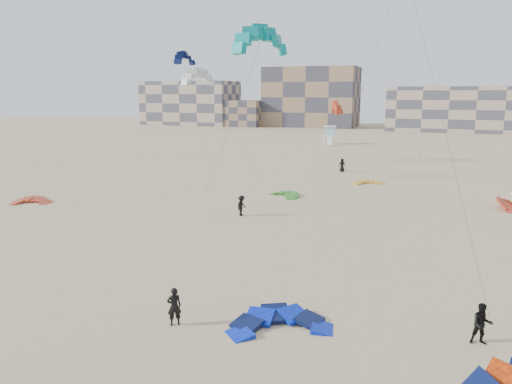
% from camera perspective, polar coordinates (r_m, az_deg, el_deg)
% --- Properties ---
extents(ground, '(320.00, 320.00, 0.00)m').
position_cam_1_polar(ground, '(23.46, -8.53, -15.17)').
color(ground, tan).
rests_on(ground, ground).
extents(kite_ground_blue, '(5.93, 6.02, 1.85)m').
position_cam_1_polar(kite_ground_blue, '(23.33, 2.69, -15.21)').
color(kite_ground_blue, '#0030E7').
rests_on(kite_ground_blue, ground).
extents(kite_ground_red, '(4.84, 4.96, 1.76)m').
position_cam_1_polar(kite_ground_red, '(52.39, -24.32, -1.17)').
color(kite_ground_red, red).
rests_on(kite_ground_red, ground).
extents(kite_ground_green, '(4.78, 4.83, 1.25)m').
position_cam_1_polar(kite_ground_green, '(51.11, 3.31, -0.47)').
color(kite_ground_green, '#208D26').
rests_on(kite_ground_green, ground).
extents(kite_ground_red_far, '(3.73, 3.56, 3.00)m').
position_cam_1_polar(kite_ground_red_far, '(50.91, 26.86, -1.73)').
color(kite_ground_red_far, red).
rests_on(kite_ground_red_far, ground).
extents(kite_ground_yellow, '(4.29, 4.37, 0.57)m').
position_cam_1_polar(kite_ground_yellow, '(59.50, 12.67, 0.95)').
color(kite_ground_yellow, gold).
rests_on(kite_ground_yellow, ground).
extents(kitesurfer_main, '(0.78, 0.74, 1.79)m').
position_cam_1_polar(kitesurfer_main, '(23.46, -9.33, -12.77)').
color(kitesurfer_main, black).
rests_on(kitesurfer_main, ground).
extents(kitesurfer_b, '(1.00, 0.85, 1.80)m').
position_cam_1_polar(kitesurfer_b, '(23.55, 24.42, -13.58)').
color(kitesurfer_b, black).
rests_on(kitesurfer_b, ground).
extents(kitesurfer_c, '(0.80, 1.22, 1.77)m').
position_cam_1_polar(kitesurfer_c, '(42.77, -1.67, -1.57)').
color(kitesurfer_c, black).
rests_on(kitesurfer_c, ground).
extents(kitesurfer_e, '(1.00, 0.78, 1.79)m').
position_cam_1_polar(kitesurfer_e, '(67.57, 9.81, 3.05)').
color(kitesurfer_e, black).
rests_on(kitesurfer_e, ground).
extents(kite_fly_teal_a, '(9.69, 6.35, 14.96)m').
position_cam_1_polar(kite_fly_teal_a, '(42.49, 0.51, 16.63)').
color(kite_fly_teal_a, '#0C868D').
rests_on(kite_fly_teal_a, ground).
extents(kite_fly_grey, '(11.98, 6.10, 12.46)m').
position_cam_1_polar(kite_fly_grey, '(60.18, -6.57, 12.70)').
color(kite_fly_grey, white).
rests_on(kite_fly_grey, ground).
extents(kite_fly_navy, '(6.62, 4.69, 15.46)m').
position_cam_1_polar(kite_fly_navy, '(74.95, -8.18, 14.76)').
color(kite_fly_navy, '#071041').
rests_on(kite_fly_navy, ground).
extents(kite_fly_red, '(4.78, 5.82, 8.35)m').
position_cam_1_polar(kite_fly_red, '(76.65, 9.22, 9.36)').
color(kite_fly_red, red).
rests_on(kite_fly_red, ground).
extents(lifeguard_tower_far, '(3.13, 5.35, 3.70)m').
position_cam_1_polar(lifeguard_tower_far, '(103.87, 8.40, 6.45)').
color(lifeguard_tower_far, white).
rests_on(lifeguard_tower_far, ground).
extents(condo_west_a, '(30.00, 15.00, 14.00)m').
position_cam_1_polar(condo_west_a, '(168.69, -7.50, 10.05)').
color(condo_west_a, tan).
rests_on(condo_west_a, ground).
extents(condo_west_b, '(28.00, 14.00, 18.00)m').
position_cam_1_polar(condo_west_b, '(157.48, 6.33, 10.72)').
color(condo_west_b, '#876B51').
rests_on(condo_west_b, ground).
extents(condo_mid, '(32.00, 16.00, 12.00)m').
position_cam_1_polar(condo_mid, '(148.21, 21.18, 8.85)').
color(condo_mid, tan).
rests_on(condo_mid, ground).
extents(condo_fill_left, '(12.00, 10.00, 8.00)m').
position_cam_1_polar(condo_fill_left, '(158.34, -1.38, 8.98)').
color(condo_fill_left, '#876B51').
rests_on(condo_fill_left, ground).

